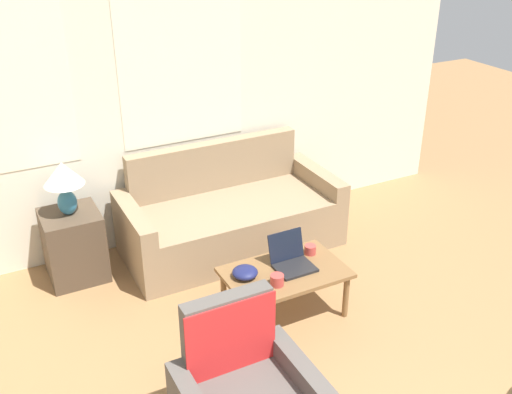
# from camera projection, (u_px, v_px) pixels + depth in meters

# --- Properties ---
(wall_back) EXTENTS (6.88, 0.06, 2.60)m
(wall_back) POSITION_uv_depth(u_px,v_px,m) (107.00, 106.00, 4.88)
(wall_back) COLOR silver
(wall_back) RESTS_ON ground_plane
(couch) EXTENTS (1.89, 0.86, 0.89)m
(couch) POSITION_uv_depth(u_px,v_px,m) (229.00, 217.00, 5.34)
(couch) COLOR #937A5B
(couch) RESTS_ON ground_plane
(side_table) EXTENTS (0.45, 0.45, 0.59)m
(side_table) POSITION_uv_depth(u_px,v_px,m) (74.00, 245.00, 4.88)
(side_table) COLOR #4C3D2D
(side_table) RESTS_ON ground_plane
(table_lamp) EXTENTS (0.31, 0.31, 0.44)m
(table_lamp) POSITION_uv_depth(u_px,v_px,m) (64.00, 179.00, 4.61)
(table_lamp) COLOR teal
(table_lamp) RESTS_ON side_table
(coffee_table) EXTENTS (0.89, 0.56, 0.39)m
(coffee_table) POSITION_uv_depth(u_px,v_px,m) (285.00, 276.00, 4.39)
(coffee_table) COLOR brown
(coffee_table) RESTS_ON ground_plane
(laptop) EXTENTS (0.28, 0.29, 0.24)m
(laptop) POSITION_uv_depth(u_px,v_px,m) (291.00, 260.00, 4.41)
(laptop) COLOR black
(laptop) RESTS_ON coffee_table
(cup_navy) EXTENTS (0.09, 0.09, 0.07)m
(cup_navy) POSITION_uv_depth(u_px,v_px,m) (310.00, 250.00, 4.57)
(cup_navy) COLOR #B23D38
(cup_navy) RESTS_ON coffee_table
(cup_yellow) EXTENTS (0.10, 0.10, 0.08)m
(cup_yellow) POSITION_uv_depth(u_px,v_px,m) (277.00, 280.00, 4.20)
(cup_yellow) COLOR #B23D38
(cup_yellow) RESTS_ON coffee_table
(snack_bowl) EXTENTS (0.19, 0.19, 0.08)m
(snack_bowl) POSITION_uv_depth(u_px,v_px,m) (245.00, 272.00, 4.29)
(snack_bowl) COLOR #191E4C
(snack_bowl) RESTS_ON coffee_table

